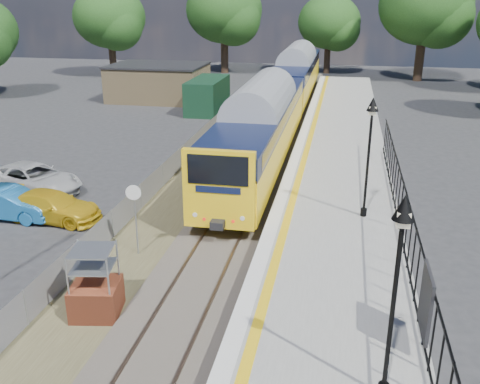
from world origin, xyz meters
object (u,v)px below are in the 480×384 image
(victorian_lamp_north, at_px, (371,130))
(car_yellow, at_px, (52,206))
(victorian_lamp_south, at_px, (399,253))
(train, at_px, (284,92))
(speed_sign, at_px, (135,208))
(car_blue, at_px, (10,203))
(car_white, at_px, (34,179))
(brick_plinth, at_px, (95,284))

(victorian_lamp_north, bearing_deg, car_yellow, -176.52)
(victorian_lamp_south, bearing_deg, train, 100.90)
(speed_sign, bearing_deg, victorian_lamp_south, -49.90)
(victorian_lamp_north, distance_m, speed_sign, 8.98)
(victorian_lamp_north, distance_m, car_blue, 15.08)
(speed_sign, bearing_deg, car_yellow, 142.74)
(car_yellow, bearing_deg, victorian_lamp_south, -119.83)
(victorian_lamp_south, bearing_deg, car_yellow, 144.51)
(car_white, bearing_deg, brick_plinth, -122.88)
(victorian_lamp_north, distance_m, train, 19.41)
(victorian_lamp_north, bearing_deg, car_blue, -176.47)
(car_white, bearing_deg, train, -13.45)
(victorian_lamp_north, xyz_separation_m, car_yellow, (-12.74, -0.77, -3.68))
(victorian_lamp_south, height_order, train, victorian_lamp_south)
(victorian_lamp_south, xyz_separation_m, car_white, (-15.50, 12.13, -3.62))
(car_blue, bearing_deg, speed_sign, -106.54)
(train, relative_size, brick_plinth, 18.69)
(victorian_lamp_south, height_order, speed_sign, victorian_lamp_south)
(car_yellow, bearing_deg, victorian_lamp_north, -80.86)
(victorian_lamp_north, bearing_deg, car_white, 172.06)
(victorian_lamp_south, height_order, car_blue, victorian_lamp_south)
(victorian_lamp_south, distance_m, car_blue, 17.75)
(victorian_lamp_south, xyz_separation_m, victorian_lamp_north, (-0.20, 10.00, 0.00))
(victorian_lamp_south, bearing_deg, brick_plinth, 159.72)
(victorian_lamp_south, bearing_deg, speed_sign, 140.34)
(car_white, bearing_deg, speed_sign, -108.28)
(brick_plinth, distance_m, car_white, 11.86)
(train, relative_size, speed_sign, 14.97)
(train, relative_size, car_yellow, 9.63)
(car_yellow, relative_size, car_white, 0.86)
(brick_plinth, bearing_deg, speed_sign, 93.56)
(victorian_lamp_south, distance_m, car_yellow, 16.31)
(brick_plinth, distance_m, car_yellow, 7.99)
(victorian_lamp_north, distance_m, car_white, 15.86)
(train, relative_size, car_blue, 10.12)
(brick_plinth, xyz_separation_m, car_blue, (-6.81, 6.14, -0.38))
(victorian_lamp_north, xyz_separation_m, car_white, (-15.30, 2.13, -3.62))
(victorian_lamp_south, distance_m, brick_plinth, 9.13)
(train, bearing_deg, victorian_lamp_south, -79.10)
(speed_sign, relative_size, car_white, 0.56)
(brick_plinth, distance_m, car_blue, 9.18)
(train, xyz_separation_m, car_blue, (-9.31, -19.47, -1.68))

